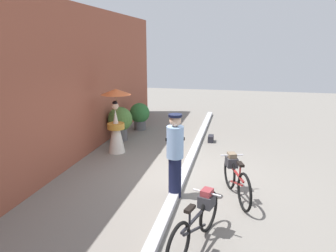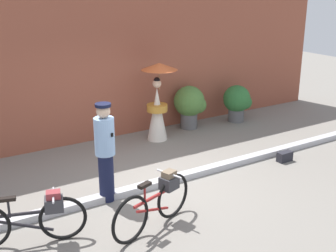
{
  "view_description": "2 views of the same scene",
  "coord_description": "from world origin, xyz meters",
  "views": [
    {
      "loc": [
        -6.59,
        -1.14,
        3.03
      ],
      "look_at": [
        0.5,
        0.46,
        1.11
      ],
      "focal_mm": 32.99,
      "sensor_mm": 36.0,
      "label": 1
    },
    {
      "loc": [
        -3.61,
        -6.35,
        3.63
      ],
      "look_at": [
        0.6,
        0.44,
        0.96
      ],
      "focal_mm": 46.79,
      "sensor_mm": 36.0,
      "label": 2
    }
  ],
  "objects": [
    {
      "name": "bicycle_near_officer",
      "position": [
        -2.38,
        -0.66,
        0.42
      ],
      "size": [
        1.69,
        0.65,
        0.79
      ],
      "color": "black",
      "rests_on": "ground_plane"
    },
    {
      "name": "sidewalk_curb",
      "position": [
        0.0,
        0.0,
        0.06
      ],
      "size": [
        14.0,
        0.2,
        0.12
      ],
      "primitive_type": "cube",
      "color": "#B2B2B7",
      "rests_on": "ground_plane"
    },
    {
      "name": "ground_plane",
      "position": [
        0.0,
        0.0,
        0.0
      ],
      "size": [
        30.0,
        30.0,
        0.0
      ],
      "primitive_type": "plane",
      "color": "gray"
    },
    {
      "name": "person_with_parasol",
      "position": [
        1.39,
        2.18,
        0.95
      ],
      "size": [
        0.84,
        0.84,
        1.85
      ],
      "color": "silver",
      "rests_on": "ground_plane"
    },
    {
      "name": "potted_plant_by_door",
      "position": [
        2.53,
        2.49,
        0.64
      ],
      "size": [
        0.81,
        0.79,
        1.1
      ],
      "color": "#59595B",
      "rests_on": "ground_plane"
    },
    {
      "name": "backpack_on_pavement",
      "position": [
        2.98,
        -0.39,
        0.11
      ],
      "size": [
        0.33,
        0.17,
        0.21
      ],
      "color": "#26262D",
      "rests_on": "ground_plane"
    },
    {
      "name": "bicycle_far_side",
      "position": [
        -0.63,
        -1.2,
        0.44
      ],
      "size": [
        1.62,
        0.64,
        0.83
      ],
      "color": "black",
      "rests_on": "ground_plane"
    },
    {
      "name": "building_wall",
      "position": [
        0.0,
        3.12,
        2.03
      ],
      "size": [
        14.0,
        0.4,
        4.07
      ],
      "primitive_type": "cube",
      "color": "brown",
      "rests_on": "ground_plane"
    },
    {
      "name": "person_officer",
      "position": [
        -0.92,
        -0.0,
        0.93
      ],
      "size": [
        0.34,
        0.37,
        1.74
      ],
      "color": "#141938",
      "rests_on": "ground_plane"
    },
    {
      "name": "potted_plant_small",
      "position": [
        3.93,
        2.29,
        0.56
      ],
      "size": [
        0.75,
        0.73,
        0.99
      ],
      "color": "#59595B",
      "rests_on": "ground_plane"
    }
  ]
}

